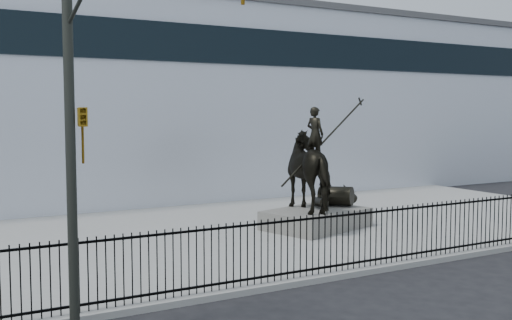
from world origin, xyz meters
TOP-DOWN VIEW (x-y plane):
  - ground at (0.00, 0.00)m, footprint 120.00×120.00m
  - plaza at (0.00, 7.00)m, footprint 30.00×12.00m
  - building at (0.00, 20.00)m, footprint 44.00×14.00m
  - picket_fence at (0.00, 1.25)m, footprint 22.10×0.10m
  - statue_plinth at (2.40, 6.11)m, footprint 3.92×3.21m
  - equestrian_statue at (2.46, 6.13)m, footprint 4.19×3.23m
  - traffic_signal_left at (-6.75, -0.62)m, footprint 1.52×4.84m

SIDE VIEW (x-z plane):
  - ground at x=0.00m, z-range 0.00..0.00m
  - plaza at x=0.00m, z-range 0.00..0.15m
  - statue_plinth at x=2.40m, z-range 0.15..0.79m
  - picket_fence at x=0.00m, z-range 0.15..1.65m
  - equestrian_statue at x=2.46m, z-range 0.28..3.96m
  - traffic_signal_left at x=-6.75m, z-range 0.53..7.53m
  - building at x=0.00m, z-range 0.00..9.00m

